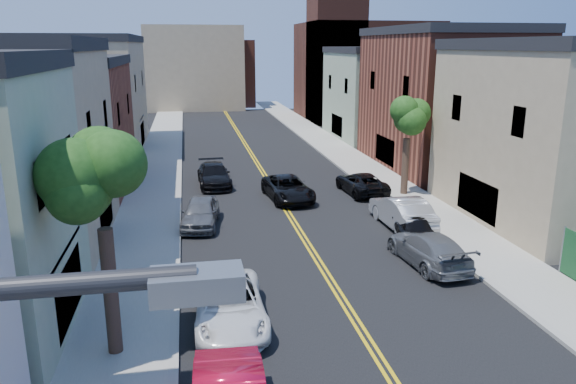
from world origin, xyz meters
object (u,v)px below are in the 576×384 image
black_car_left (214,175)px  black_car_right (410,224)px  white_pickup (230,305)px  silver_car_right (402,212)px  black_suv_lane (288,188)px  grey_car_right (428,249)px  dark_car_right_far (361,183)px  grey_car_left (200,212)px

black_car_left → black_car_right: (9.03, -12.16, -0.06)m
white_pickup → silver_car_right: 13.03m
black_car_left → black_suv_lane: size_ratio=0.99×
black_suv_lane → grey_car_right: bearing=-75.5°
grey_car_right → dark_car_right_far: 12.03m
black_car_left → silver_car_right: silver_car_right is taller
silver_car_right → black_suv_lane: (-4.88, 6.34, -0.12)m
black_car_left → dark_car_right_far: (9.23, -3.67, -0.07)m
grey_car_left → grey_car_right: size_ratio=0.89×
dark_car_right_far → black_suv_lane: size_ratio=0.93×
grey_car_right → dark_car_right_far: grey_car_right is taller
silver_car_right → dark_car_right_far: size_ratio=1.06×
white_pickup → black_car_left: black_car_left is taller
grey_car_left → black_car_right: 10.79m
white_pickup → dark_car_right_far: white_pickup is taller
dark_car_right_far → black_suv_lane: (-4.93, -0.68, 0.05)m
white_pickup → silver_car_right: size_ratio=1.00×
white_pickup → black_car_right: 11.96m
grey_car_left → silver_car_right: 10.54m
white_pickup → black_car_right: white_pickup is taller
white_pickup → black_suv_lane: bearing=73.1°
grey_car_right → black_car_right: (0.62, 3.50, -0.04)m
silver_car_right → dark_car_right_far: (0.05, 7.01, -0.17)m
black_car_left → silver_car_right: size_ratio=1.00×
grey_car_right → black_suv_lane: (-4.11, 11.32, -0.00)m
white_pickup → black_suv_lane: 15.81m
grey_car_right → black_suv_lane: size_ratio=0.96×
grey_car_left → silver_car_right: size_ratio=0.86×
silver_car_right → black_suv_lane: bearing=-54.3°
white_pickup → grey_car_left: bearing=94.3°
silver_car_right → grey_car_right: bearing=79.3°
black_car_right → silver_car_right: (0.15, 1.49, 0.16)m
grey_car_left → grey_car_right: grey_car_left is taller
white_pickup → grey_car_right: size_ratio=1.03×
grey_car_right → black_suv_lane: 12.05m
black_car_left → grey_car_left: bearing=-99.4°
black_car_right → dark_car_right_far: 8.50m
white_pickup → silver_car_right: (9.67, 8.73, 0.13)m
black_car_left → grey_car_right: bearing=-63.5°
silver_car_right → white_pickup: bearing=40.2°
black_car_left → black_suv_lane: black_car_left is taller
grey_car_left → black_car_left: 8.66m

